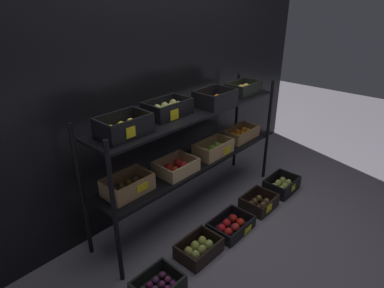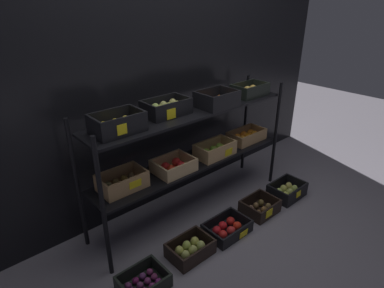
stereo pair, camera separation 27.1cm
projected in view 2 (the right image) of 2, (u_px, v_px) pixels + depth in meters
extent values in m
plane|color=slate|center=(192.00, 208.00, 2.99)|extent=(10.00, 10.00, 0.00)
cube|color=black|center=(162.00, 76.00, 2.77)|extent=(4.28, 0.12, 2.34)
cylinder|color=black|center=(103.00, 211.00, 2.07)|extent=(0.03, 0.03, 1.06)
cylinder|color=black|center=(275.00, 135.00, 3.20)|extent=(0.03, 0.03, 1.06)
cylinder|color=black|center=(78.00, 187.00, 2.34)|extent=(0.03, 0.03, 1.06)
cylinder|color=black|center=(245.00, 124.00, 3.46)|extent=(0.03, 0.03, 1.06)
cube|color=black|center=(192.00, 162.00, 2.79)|extent=(1.85, 0.36, 0.02)
cube|color=black|center=(192.00, 111.00, 2.59)|extent=(1.85, 0.36, 0.02)
cube|color=#A87F51|center=(123.00, 187.00, 2.39)|extent=(0.34, 0.22, 0.01)
cube|color=#A87F51|center=(130.00, 186.00, 2.29)|extent=(0.34, 0.02, 0.12)
cube|color=#A87F51|center=(115.00, 175.00, 2.43)|extent=(0.34, 0.02, 0.12)
cube|color=#A87F51|center=(102.00, 188.00, 2.26)|extent=(0.02, 0.19, 0.12)
cube|color=#A87F51|center=(141.00, 173.00, 2.46)|extent=(0.02, 0.19, 0.12)
ellipsoid|color=brown|center=(113.00, 190.00, 2.29)|extent=(0.05, 0.05, 0.07)
ellipsoid|color=brown|center=(121.00, 186.00, 2.33)|extent=(0.05, 0.05, 0.07)
ellipsoid|color=brown|center=(129.00, 183.00, 2.37)|extent=(0.05, 0.05, 0.07)
ellipsoid|color=brown|center=(136.00, 180.00, 2.41)|extent=(0.05, 0.05, 0.07)
ellipsoid|color=brown|center=(108.00, 186.00, 2.33)|extent=(0.05, 0.05, 0.07)
ellipsoid|color=brown|center=(116.00, 183.00, 2.37)|extent=(0.05, 0.05, 0.07)
ellipsoid|color=brown|center=(124.00, 179.00, 2.42)|extent=(0.05, 0.05, 0.07)
ellipsoid|color=brown|center=(132.00, 177.00, 2.45)|extent=(0.05, 0.05, 0.07)
cube|color=yellow|center=(135.00, 184.00, 2.31)|extent=(0.10, 0.01, 0.06)
cube|color=tan|center=(174.00, 170.00, 2.62)|extent=(0.32, 0.25, 0.01)
cube|color=tan|center=(183.00, 170.00, 2.52)|extent=(0.32, 0.02, 0.09)
cube|color=tan|center=(165.00, 159.00, 2.68)|extent=(0.32, 0.02, 0.09)
cube|color=tan|center=(159.00, 171.00, 2.51)|extent=(0.02, 0.22, 0.09)
cube|color=tan|center=(188.00, 159.00, 2.69)|extent=(0.02, 0.22, 0.09)
sphere|color=red|center=(171.00, 169.00, 2.55)|extent=(0.07, 0.07, 0.07)
sphere|color=red|center=(181.00, 165.00, 2.61)|extent=(0.07, 0.07, 0.07)
sphere|color=red|center=(165.00, 166.00, 2.59)|extent=(0.07, 0.07, 0.07)
sphere|color=red|center=(176.00, 162.00, 2.66)|extent=(0.07, 0.07, 0.07)
cube|color=tan|center=(215.00, 155.00, 2.88)|extent=(0.36, 0.20, 0.01)
cube|color=tan|center=(223.00, 152.00, 2.79)|extent=(0.36, 0.02, 0.11)
cube|color=tan|center=(208.00, 145.00, 2.92)|extent=(0.36, 0.02, 0.11)
cube|color=tan|center=(201.00, 154.00, 2.75)|extent=(0.02, 0.17, 0.11)
cube|color=tan|center=(228.00, 143.00, 2.96)|extent=(0.02, 0.17, 0.11)
sphere|color=#92BD41|center=(210.00, 154.00, 2.79)|extent=(0.07, 0.07, 0.07)
sphere|color=#8DC742|center=(217.00, 152.00, 2.84)|extent=(0.07, 0.07, 0.07)
sphere|color=#93BA30|center=(224.00, 149.00, 2.89)|extent=(0.07, 0.07, 0.07)
sphere|color=#8DC634|center=(206.00, 153.00, 2.82)|extent=(0.07, 0.07, 0.07)
sphere|color=#88BE36|center=(213.00, 150.00, 2.88)|extent=(0.07, 0.07, 0.07)
sphere|color=#90BF3B|center=(219.00, 147.00, 2.93)|extent=(0.07, 0.07, 0.07)
cube|color=yellow|center=(229.00, 152.00, 2.83)|extent=(0.09, 0.01, 0.07)
cube|color=#A87F51|center=(246.00, 140.00, 3.17)|extent=(0.38, 0.21, 0.01)
cube|color=#A87F51|center=(254.00, 138.00, 3.08)|extent=(0.38, 0.02, 0.10)
cube|color=#A87F51|center=(239.00, 132.00, 3.21)|extent=(0.38, 0.02, 0.10)
cube|color=#A87F51|center=(234.00, 140.00, 3.04)|extent=(0.02, 0.18, 0.10)
cube|color=#A87F51|center=(258.00, 130.00, 3.26)|extent=(0.02, 0.18, 0.10)
sphere|color=orange|center=(242.00, 139.00, 3.08)|extent=(0.07, 0.07, 0.07)
sphere|color=orange|center=(248.00, 137.00, 3.14)|extent=(0.07, 0.07, 0.07)
sphere|color=orange|center=(254.00, 134.00, 3.19)|extent=(0.07, 0.07, 0.07)
sphere|color=orange|center=(238.00, 138.00, 3.12)|extent=(0.07, 0.07, 0.07)
sphere|color=orange|center=(244.00, 135.00, 3.17)|extent=(0.07, 0.07, 0.07)
sphere|color=orange|center=(251.00, 133.00, 3.22)|extent=(0.07, 0.07, 0.07)
cube|color=black|center=(118.00, 131.00, 2.17)|extent=(0.34, 0.23, 0.01)
cube|color=black|center=(125.00, 126.00, 2.07)|extent=(0.34, 0.02, 0.13)
cube|color=black|center=(110.00, 118.00, 2.22)|extent=(0.34, 0.02, 0.13)
cube|color=black|center=(94.00, 128.00, 2.05)|extent=(0.02, 0.19, 0.13)
cube|color=black|center=(138.00, 116.00, 2.24)|extent=(0.02, 0.19, 0.13)
ellipsoid|color=yellow|center=(109.00, 130.00, 2.08)|extent=(0.06, 0.06, 0.08)
ellipsoid|color=yellow|center=(120.00, 126.00, 2.13)|extent=(0.06, 0.06, 0.08)
ellipsoid|color=yellow|center=(131.00, 123.00, 2.18)|extent=(0.06, 0.06, 0.08)
ellipsoid|color=yellow|center=(104.00, 127.00, 2.12)|extent=(0.06, 0.06, 0.08)
ellipsoid|color=yellow|center=(115.00, 124.00, 2.18)|extent=(0.06, 0.06, 0.08)
ellipsoid|color=yellow|center=(125.00, 121.00, 2.22)|extent=(0.06, 0.06, 0.08)
cube|color=yellow|center=(122.00, 130.00, 2.05)|extent=(0.07, 0.01, 0.07)
cube|color=black|center=(166.00, 114.00, 2.49)|extent=(0.36, 0.22, 0.01)
cube|color=black|center=(175.00, 110.00, 2.39)|extent=(0.36, 0.02, 0.11)
cube|color=black|center=(158.00, 103.00, 2.54)|extent=(0.36, 0.02, 0.11)
cube|color=black|center=(148.00, 111.00, 2.36)|extent=(0.02, 0.19, 0.11)
cube|color=black|center=(183.00, 102.00, 2.57)|extent=(0.02, 0.19, 0.11)
ellipsoid|color=#ACB252|center=(160.00, 111.00, 2.40)|extent=(0.07, 0.07, 0.09)
ellipsoid|color=#AEB95B|center=(169.00, 108.00, 2.45)|extent=(0.07, 0.07, 0.09)
ellipsoid|color=#ACB54E|center=(177.00, 106.00, 2.50)|extent=(0.07, 0.07, 0.09)
ellipsoid|color=#A6C25B|center=(155.00, 109.00, 2.44)|extent=(0.07, 0.07, 0.09)
ellipsoid|color=tan|center=(164.00, 107.00, 2.49)|extent=(0.07, 0.07, 0.09)
ellipsoid|color=tan|center=(173.00, 104.00, 2.54)|extent=(0.07, 0.07, 0.09)
cube|color=yellow|center=(171.00, 114.00, 2.37)|extent=(0.08, 0.00, 0.08)
cube|color=black|center=(217.00, 106.00, 2.68)|extent=(0.33, 0.25, 0.01)
cube|color=black|center=(227.00, 101.00, 2.58)|extent=(0.33, 0.02, 0.12)
cube|color=black|center=(207.00, 95.00, 2.73)|extent=(0.33, 0.02, 0.12)
cube|color=black|center=(203.00, 102.00, 2.56)|extent=(0.02, 0.21, 0.12)
cube|color=black|center=(229.00, 94.00, 2.75)|extent=(0.02, 0.21, 0.12)
sphere|color=orange|center=(213.00, 104.00, 2.59)|extent=(0.06, 0.06, 0.06)
sphere|color=orange|center=(220.00, 102.00, 2.64)|extent=(0.06, 0.06, 0.06)
sphere|color=orange|center=(227.00, 101.00, 2.69)|extent=(0.06, 0.06, 0.06)
sphere|color=orange|center=(207.00, 102.00, 2.64)|extent=(0.06, 0.06, 0.06)
sphere|color=orange|center=(213.00, 100.00, 2.69)|extent=(0.06, 0.06, 0.06)
sphere|color=orange|center=(220.00, 98.00, 2.74)|extent=(0.06, 0.06, 0.06)
cube|color=black|center=(249.00, 95.00, 2.96)|extent=(0.34, 0.21, 0.01)
cube|color=black|center=(258.00, 91.00, 2.87)|extent=(0.34, 0.02, 0.10)
cube|color=black|center=(242.00, 87.00, 3.00)|extent=(0.34, 0.02, 0.10)
cube|color=black|center=(238.00, 92.00, 2.84)|extent=(0.02, 0.18, 0.10)
cube|color=black|center=(261.00, 86.00, 3.04)|extent=(0.02, 0.18, 0.10)
sphere|color=#E4B256|center=(246.00, 93.00, 2.88)|extent=(0.07, 0.07, 0.07)
sphere|color=#E5B550|center=(252.00, 91.00, 2.93)|extent=(0.07, 0.07, 0.07)
sphere|color=#D4B652|center=(258.00, 90.00, 2.98)|extent=(0.07, 0.07, 0.07)
sphere|color=#E2C457|center=(242.00, 91.00, 2.92)|extent=(0.07, 0.07, 0.07)
sphere|color=gold|center=(247.00, 90.00, 2.97)|extent=(0.07, 0.07, 0.07)
sphere|color=gold|center=(253.00, 89.00, 3.01)|extent=(0.07, 0.07, 0.07)
cylinder|color=brown|center=(260.00, 133.00, 3.39)|extent=(0.02, 0.02, 0.02)
ellipsoid|color=yellow|center=(258.00, 138.00, 3.41)|extent=(0.08, 0.03, 0.10)
ellipsoid|color=gold|center=(259.00, 139.00, 3.41)|extent=(0.05, 0.03, 0.10)
ellipsoid|color=yellow|center=(259.00, 138.00, 3.43)|extent=(0.05, 0.03, 0.10)
ellipsoid|color=yellow|center=(261.00, 138.00, 3.42)|extent=(0.08, 0.03, 0.10)
cube|color=black|center=(144.00, 287.00, 2.17)|extent=(0.31, 0.25, 0.01)
cube|color=black|center=(134.00, 271.00, 2.23)|extent=(0.31, 0.02, 0.10)
cube|color=black|center=(161.00, 269.00, 2.24)|extent=(0.02, 0.22, 0.10)
sphere|color=#652457|center=(152.00, 286.00, 2.14)|extent=(0.05, 0.05, 0.05)
sphere|color=#631C5A|center=(158.00, 282.00, 2.17)|extent=(0.05, 0.05, 0.05)
sphere|color=#5B2A51|center=(140.00, 285.00, 2.14)|extent=(0.05, 0.05, 0.05)
sphere|color=#682755|center=(148.00, 281.00, 2.18)|extent=(0.05, 0.05, 0.05)
sphere|color=#65244B|center=(154.00, 277.00, 2.21)|extent=(0.05, 0.05, 0.05)
sphere|color=#5A2750|center=(128.00, 286.00, 2.14)|extent=(0.05, 0.05, 0.05)
sphere|color=#621746|center=(136.00, 281.00, 2.18)|extent=(0.05, 0.05, 0.05)
sphere|color=#572A59|center=(142.00, 276.00, 2.21)|extent=(0.05, 0.05, 0.05)
sphere|color=#67234D|center=(150.00, 272.00, 2.25)|extent=(0.05, 0.05, 0.05)
cube|color=black|center=(190.00, 254.00, 2.45)|extent=(0.33, 0.24, 0.01)
cube|color=black|center=(200.00, 256.00, 2.35)|extent=(0.33, 0.02, 0.11)
cube|color=black|center=(181.00, 240.00, 2.50)|extent=(0.33, 0.02, 0.11)
cube|color=black|center=(174.00, 258.00, 2.33)|extent=(0.02, 0.20, 0.11)
cube|color=black|center=(205.00, 238.00, 2.52)|extent=(0.02, 0.20, 0.11)
ellipsoid|color=#AFB559|center=(185.00, 256.00, 2.36)|extent=(0.07, 0.07, 0.09)
ellipsoid|color=#AFB758|center=(193.00, 251.00, 2.41)|extent=(0.07, 0.07, 0.09)
ellipsoid|color=#B1BE5E|center=(201.00, 246.00, 2.45)|extent=(0.07, 0.07, 0.09)
ellipsoid|color=#B7BB52|center=(179.00, 251.00, 2.40)|extent=(0.07, 0.07, 0.09)
ellipsoid|color=#A7BB4D|center=(187.00, 246.00, 2.45)|extent=(0.07, 0.07, 0.09)
ellipsoid|color=#B2B54C|center=(195.00, 242.00, 2.49)|extent=(0.07, 0.07, 0.09)
cube|color=black|center=(227.00, 232.00, 2.67)|extent=(0.37, 0.26, 0.01)
cube|color=black|center=(238.00, 234.00, 2.57)|extent=(0.37, 0.02, 0.09)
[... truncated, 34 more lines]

